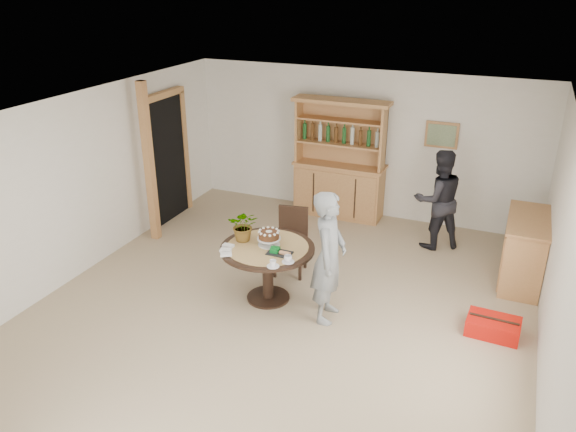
# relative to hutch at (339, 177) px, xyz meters

# --- Properties ---
(ground) EXTENTS (7.00, 7.00, 0.00)m
(ground) POSITION_rel_hutch_xyz_m (0.30, -3.24, -0.69)
(ground) COLOR tan
(ground) RESTS_ON ground
(room_shell) EXTENTS (6.04, 7.04, 2.52)m
(room_shell) POSITION_rel_hutch_xyz_m (0.30, -3.23, 1.05)
(room_shell) COLOR white
(room_shell) RESTS_ON ground
(doorway) EXTENTS (0.13, 1.10, 2.18)m
(doorway) POSITION_rel_hutch_xyz_m (-2.63, -1.24, 0.42)
(doorway) COLOR black
(doorway) RESTS_ON ground
(pine_post) EXTENTS (0.12, 0.12, 2.50)m
(pine_post) POSITION_rel_hutch_xyz_m (-2.40, -2.04, 0.56)
(pine_post) COLOR tan
(pine_post) RESTS_ON ground
(hutch) EXTENTS (1.62, 0.54, 2.04)m
(hutch) POSITION_rel_hutch_xyz_m (0.00, 0.00, 0.00)
(hutch) COLOR tan
(hutch) RESTS_ON ground
(sideboard) EXTENTS (0.54, 1.26, 0.94)m
(sideboard) POSITION_rel_hutch_xyz_m (3.04, -1.24, -0.22)
(sideboard) COLOR tan
(sideboard) RESTS_ON ground
(dining_table) EXTENTS (1.20, 1.20, 0.76)m
(dining_table) POSITION_rel_hutch_xyz_m (0.03, -3.01, -0.08)
(dining_table) COLOR black
(dining_table) RESTS_ON ground
(dining_chair) EXTENTS (0.48, 0.48, 0.95)m
(dining_chair) POSITION_rel_hutch_xyz_m (0.01, -2.18, -0.15)
(dining_chair) COLOR black
(dining_chair) RESTS_ON ground
(birthday_cake) EXTENTS (0.30, 0.30, 0.20)m
(birthday_cake) POSITION_rel_hutch_xyz_m (0.03, -2.96, 0.19)
(birthday_cake) COLOR white
(birthday_cake) RESTS_ON dining_table
(flower_vase) EXTENTS (0.47, 0.44, 0.42)m
(flower_vase) POSITION_rel_hutch_xyz_m (-0.32, -2.96, 0.28)
(flower_vase) COLOR #3F7233
(flower_vase) RESTS_ON dining_table
(gift_tray) EXTENTS (0.30, 0.20, 0.08)m
(gift_tray) POSITION_rel_hutch_xyz_m (0.24, -3.13, 0.10)
(gift_tray) COLOR black
(gift_tray) RESTS_ON dining_table
(coffee_cup_a) EXTENTS (0.15, 0.15, 0.09)m
(coffee_cup_a) POSITION_rel_hutch_xyz_m (0.43, -3.29, 0.11)
(coffee_cup_a) COLOR white
(coffee_cup_a) RESTS_ON dining_table
(coffee_cup_b) EXTENTS (0.15, 0.15, 0.08)m
(coffee_cup_b) POSITION_rel_hutch_xyz_m (0.31, -3.46, 0.11)
(coffee_cup_b) COLOR white
(coffee_cup_b) RESTS_ON dining_table
(napkins) EXTENTS (0.24, 0.33, 0.03)m
(napkins) POSITION_rel_hutch_xyz_m (-0.38, -3.32, 0.09)
(napkins) COLOR white
(napkins) RESTS_ON dining_table
(teen_boy) EXTENTS (0.45, 0.64, 1.66)m
(teen_boy) POSITION_rel_hutch_xyz_m (0.88, -3.11, 0.14)
(teen_boy) COLOR slate
(teen_boy) RESTS_ON ground
(adult_person) EXTENTS (0.96, 0.90, 1.56)m
(adult_person) POSITION_rel_hutch_xyz_m (1.76, -0.61, 0.09)
(adult_person) COLOR black
(adult_person) RESTS_ON ground
(red_suitcase) EXTENTS (0.62, 0.43, 0.21)m
(red_suitcase) POSITION_rel_hutch_xyz_m (2.80, -2.70, -0.59)
(red_suitcase) COLOR red
(red_suitcase) RESTS_ON ground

